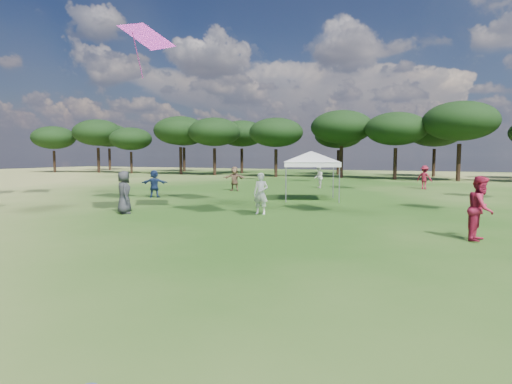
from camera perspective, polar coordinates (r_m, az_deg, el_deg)
tree_line at (r=48.42m, az=24.45°, el=7.98°), size 108.78×17.63×7.77m
tent_left at (r=23.91m, az=7.36°, el=5.14°), size 5.61×5.61×3.02m
festival_crowd at (r=22.56m, az=17.29°, el=0.58°), size 29.99×20.58×1.91m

